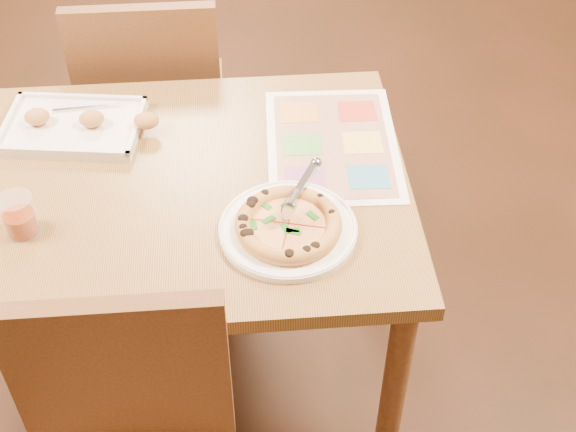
{
  "coord_description": "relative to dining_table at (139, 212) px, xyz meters",
  "views": [
    {
      "loc": [
        0.25,
        -1.43,
        1.99
      ],
      "look_at": [
        0.35,
        -0.18,
        0.77
      ],
      "focal_mm": 50.0,
      "sensor_mm": 36.0,
      "label": 1
    }
  ],
  "objects": [
    {
      "name": "menu",
      "position": [
        0.48,
        0.11,
        0.09
      ],
      "size": [
        0.34,
        0.46,
        0.0
      ],
      "primitive_type": "cube",
      "rotation": [
        0.0,
        0.0,
        -0.04
      ],
      "color": "white",
      "rests_on": "dining_table"
    },
    {
      "name": "pizza",
      "position": [
        0.35,
        -0.19,
        0.11
      ],
      "size": [
        0.24,
        0.24,
        0.04
      ],
      "rotation": [
        0.0,
        0.0,
        -0.25
      ],
      "color": "#E4A84D",
      "rests_on": "plate"
    },
    {
      "name": "chair_far",
      "position": [
        -0.0,
        0.6,
        -0.07
      ],
      "size": [
        0.42,
        0.42,
        0.47
      ],
      "rotation": [
        0.0,
        0.0,
        3.14
      ],
      "color": "brown",
      "rests_on": "ground"
    },
    {
      "name": "appetizer_tray",
      "position": [
        -0.15,
        0.22,
        0.1
      ],
      "size": [
        0.41,
        0.28,
        0.06
      ],
      "rotation": [
        0.0,
        0.0,
        -0.14
      ],
      "color": "white",
      "rests_on": "dining_table"
    },
    {
      "name": "pizza_cutter",
      "position": [
        0.38,
        -0.14,
        0.17
      ],
      "size": [
        0.1,
        0.13,
        0.09
      ],
      "rotation": [
        0.0,
        0.0,
        0.94
      ],
      "color": "silver",
      "rests_on": "pizza"
    },
    {
      "name": "dining_table",
      "position": [
        0.0,
        0.0,
        0.0
      ],
      "size": [
        1.3,
        0.85,
        0.72
      ],
      "color": "olive",
      "rests_on": "ground"
    },
    {
      "name": "glass_tumbler",
      "position": [
        -0.24,
        -0.13,
        0.13
      ],
      "size": [
        0.08,
        0.08,
        0.1
      ],
      "rotation": [
        0.0,
        0.0,
        -0.32
      ],
      "color": "maroon",
      "rests_on": "dining_table"
    },
    {
      "name": "plate",
      "position": [
        0.35,
        -0.18,
        0.09
      ],
      "size": [
        0.39,
        0.39,
        0.02
      ],
      "primitive_type": "cylinder",
      "rotation": [
        0.0,
        0.0,
        -0.33
      ],
      "color": "white",
      "rests_on": "dining_table"
    }
  ]
}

